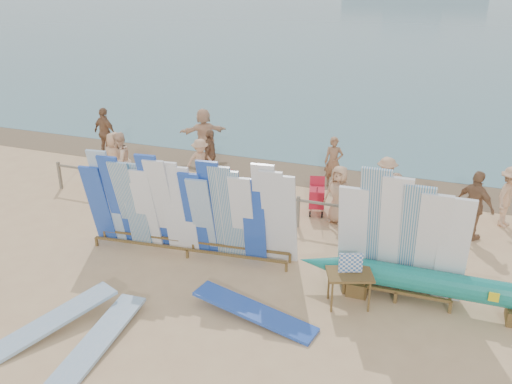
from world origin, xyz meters
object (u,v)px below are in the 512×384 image
at_px(side_surfboard_rack, 402,241).
at_px(beachgoer_9, 386,184).
at_px(flat_board_a, 100,343).
at_px(flat_board_d, 254,318).
at_px(beach_chair_left, 223,190).
at_px(beachgoer_10, 475,206).
at_px(outrigger_canoe, 437,285).
at_px(vendor_table, 349,288).
at_px(beachgoer_7, 334,162).
at_px(beachgoer_extra_0, 509,197).
at_px(flat_board_b, 54,330).
at_px(beachgoer_11, 204,133).
at_px(beachgoer_3, 200,162).
at_px(beachgoer_6, 339,194).
at_px(beachgoer_extra_1, 105,133).
at_px(beachgoer_8, 395,202).
at_px(beachgoer_0, 115,159).
at_px(beach_chair_right, 269,201).
at_px(stroller, 317,200).
at_px(beachgoer_4, 210,155).
at_px(beachgoer_2, 120,161).

height_order(side_surfboard_rack, beachgoer_9, side_surfboard_rack).
xyz_separation_m(flat_board_a, flat_board_d, (2.47, 1.79, 0.00)).
bearing_deg(flat_board_a, beach_chair_left, 91.92).
bearing_deg(beach_chair_left, beachgoer_10, -11.40).
xyz_separation_m(outrigger_canoe, vendor_table, (-1.72, -0.59, -0.12)).
xyz_separation_m(side_surfboard_rack, flat_board_a, (-5.08, -3.61, -1.36)).
bearing_deg(beachgoer_7, beachgoer_extra_0, -22.41).
relative_size(flat_board_b, beach_chair_left, 3.23).
distance_m(flat_board_d, beachgoer_11, 10.38).
distance_m(flat_board_d, beachgoer_3, 7.75).
xyz_separation_m(beachgoer_6, beachgoer_extra_1, (-9.44, 2.54, 0.11)).
height_order(outrigger_canoe, beachgoer_8, beachgoer_8).
height_order(beachgoer_3, beachgoer_6, beachgoer_6).
bearing_deg(vendor_table, beachgoer_6, 84.47).
height_order(beachgoer_9, beachgoer_0, beachgoer_0).
distance_m(beach_chair_left, beachgoer_extra_1, 6.09).
xyz_separation_m(vendor_table, beach_chair_right, (-3.23, 4.14, -0.19)).
height_order(beachgoer_11, beachgoer_7, beachgoer_11).
bearing_deg(beachgoer_8, stroller, 149.51).
bearing_deg(beachgoer_10, beachgoer_4, 26.13).
relative_size(beachgoer_2, beachgoer_0, 1.06).
bearing_deg(beach_chair_left, flat_board_b, -102.47).
height_order(outrigger_canoe, beachgoer_3, beachgoer_3).
distance_m(flat_board_a, beach_chair_left, 7.42).
relative_size(beachgoer_4, beachgoer_2, 0.93).
height_order(flat_board_b, beachgoer_extra_1, beachgoer_extra_1).
xyz_separation_m(flat_board_d, beachgoer_3, (-4.32, 6.39, 0.77)).
height_order(beachgoer_4, beachgoer_6, beachgoer_4).
distance_m(vendor_table, beach_chair_left, 6.60).
xyz_separation_m(beachgoer_10, beachgoer_8, (-1.98, -0.18, -0.13)).
xyz_separation_m(outrigger_canoe, beachgoer_9, (-1.74, 4.71, 0.27)).
height_order(beach_chair_left, beachgoer_8, beachgoer_8).
distance_m(flat_board_d, beachgoer_0, 8.78).
bearing_deg(vendor_table, beachgoer_extra_0, 37.02).
distance_m(beachgoer_8, beachgoer_2, 8.63).
xyz_separation_m(beachgoer_11, beachgoer_0, (-1.52, -3.46, -0.06)).
distance_m(flat_board_b, beachgoer_7, 10.11).
distance_m(flat_board_b, beachgoer_11, 10.79).
distance_m(flat_board_b, beachgoer_10, 10.49).
bearing_deg(flat_board_d, stroller, 10.99).
relative_size(side_surfboard_rack, beachgoer_11, 1.60).
relative_size(outrigger_canoe, beachgoer_4, 3.40).
height_order(beachgoer_4, beachgoer_extra_1, beachgoer_extra_1).
distance_m(beachgoer_6, beachgoer_7, 2.71).
xyz_separation_m(beachgoer_6, beachgoer_8, (1.54, 0.04, -0.01)).
xyz_separation_m(outrigger_canoe, beachgoer_extra_1, (-12.29, 5.91, 0.41)).
relative_size(stroller, beachgoer_8, 0.63).
relative_size(beachgoer_4, beachgoer_6, 1.05).
height_order(beachgoer_3, beachgoer_9, beachgoer_9).
relative_size(beachgoer_6, beachgoer_8, 1.01).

